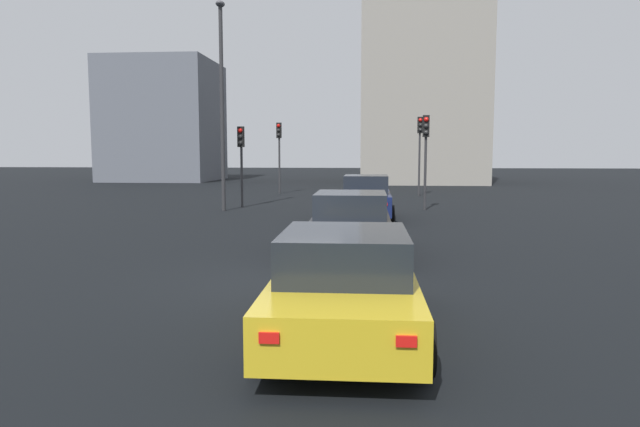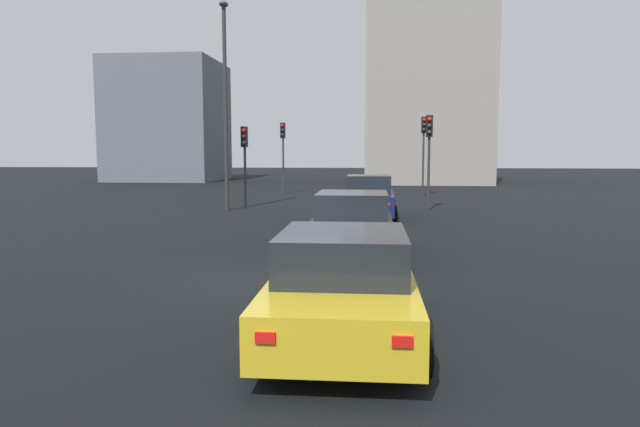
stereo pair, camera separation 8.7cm
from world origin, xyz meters
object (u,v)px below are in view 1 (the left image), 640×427
Objects in this scene: traffic_light_near_left at (279,143)px; traffic_light_near_right at (241,149)px; street_lamp_kerbside at (222,91)px; car_black_left_second at (351,224)px; traffic_light_far_left at (420,140)px; car_yellow_left_third at (345,284)px; traffic_light_far_right at (426,142)px; car_navy_left_lead at (366,198)px.

traffic_light_near_right is at bearing 1.27° from traffic_light_near_left.
traffic_light_near_left is at bearing 179.72° from traffic_light_near_right.
car_black_left_second is at bearing -150.54° from street_lamp_kerbside.
car_black_left_second is at bearing -9.85° from traffic_light_far_left.
car_yellow_left_third is 17.64m from street_lamp_kerbside.
car_yellow_left_third is 17.36m from traffic_light_far_right.
traffic_light_far_left is at bearing -10.07° from car_black_left_second.
traffic_light_far_left is (25.04, -3.17, 2.46)m from car_yellow_left_third.
traffic_light_near_right is 0.42× the size of street_lamp_kerbside.
traffic_light_far_left is (7.41, -8.48, 0.57)m from traffic_light_near_right.
traffic_light_near_left reaches higher than car_black_left_second.
traffic_light_far_left reaches higher than car_black_left_second.
car_navy_left_lead is 1.18× the size of traffic_light_near_right.
traffic_light_far_right is 8.75m from street_lamp_kerbside.
street_lamp_kerbside is at bearing 67.50° from car_navy_left_lead.
car_navy_left_lead is at bearing 25.78° from traffic_light_near_left.
traffic_light_near_left reaches higher than traffic_light_far_right.
traffic_light_far_left reaches higher than car_navy_left_lead.
traffic_light_far_left is at bearing 84.68° from traffic_light_near_left.
car_navy_left_lead is 1.06× the size of traffic_light_far_right.
car_navy_left_lead is 1.01× the size of traffic_light_near_left.
traffic_light_near_left is 8.22m from traffic_light_far_left.
traffic_light_near_left is 0.95× the size of traffic_light_far_left.
car_yellow_left_third is at bearing -160.39° from street_lamp_kerbside.
car_navy_left_lead is 0.49× the size of street_lamp_kerbside.
street_lamp_kerbside reaches higher than car_navy_left_lead.
traffic_light_near_left is at bearing -134.80° from traffic_light_far_right.
traffic_light_near_right is at bearing -88.69° from traffic_light_far_right.
street_lamp_kerbside is (-10.19, 0.79, 1.95)m from traffic_light_near_left.
car_black_left_second is 1.27× the size of traffic_light_near_right.
street_lamp_kerbside reaches higher than car_yellow_left_third.
street_lamp_kerbside reaches higher than traffic_light_far_left.
car_navy_left_lead is at bearing 55.94° from traffic_light_near_right.
traffic_light_near_left is at bearing 22.71° from car_navy_left_lead.
traffic_light_far_left is at bearing -177.53° from traffic_light_far_right.
car_yellow_left_third is (-6.14, -0.10, -0.03)m from car_black_left_second.
traffic_light_near_right is 0.81× the size of traffic_light_far_left.
street_lamp_kerbside is at bearing 19.31° from car_yellow_left_third.
car_navy_left_lead is at bearing -1.28° from car_yellow_left_third.
car_yellow_left_third is at bearing -3.31° from traffic_light_far_right.
street_lamp_kerbside reaches higher than car_black_left_second.
traffic_light_far_left is 12.73m from street_lamp_kerbside.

